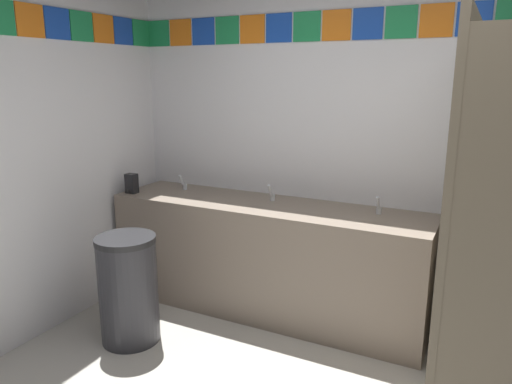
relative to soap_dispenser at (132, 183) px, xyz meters
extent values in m
cube|color=silver|center=(1.87, 0.53, 0.38)|extent=(4.01, 0.08, 2.65)
cube|color=#1E8C4C|center=(-0.03, 0.48, 1.20)|extent=(0.21, 0.01, 0.21)
cube|color=orange|center=(0.20, 0.48, 1.20)|extent=(0.21, 0.01, 0.21)
cube|color=#1947B7|center=(0.42, 0.48, 1.20)|extent=(0.21, 0.01, 0.21)
cube|color=#1E8C4C|center=(0.64, 0.48, 1.20)|extent=(0.21, 0.01, 0.21)
cube|color=orange|center=(0.87, 0.48, 1.20)|extent=(0.21, 0.01, 0.21)
cube|color=#1947B7|center=(1.09, 0.48, 1.20)|extent=(0.21, 0.01, 0.21)
cube|color=#1E8C4C|center=(1.31, 0.48, 1.20)|extent=(0.21, 0.01, 0.21)
cube|color=orange|center=(1.53, 0.48, 1.20)|extent=(0.21, 0.01, 0.21)
cube|color=#1947B7|center=(1.76, 0.48, 1.20)|extent=(0.21, 0.01, 0.21)
cube|color=#1E8C4C|center=(1.98, 0.48, 1.20)|extent=(0.21, 0.01, 0.21)
cube|color=orange|center=(2.20, 0.48, 1.20)|extent=(0.21, 0.01, 0.21)
cube|color=#1947B7|center=(2.42, 0.48, 1.20)|extent=(0.21, 0.01, 0.21)
cube|color=orange|center=(-0.13, -0.71, 1.20)|extent=(0.01, 0.21, 0.21)
cube|color=#1947B7|center=(-0.13, -0.49, 1.20)|extent=(0.01, 0.21, 0.21)
cube|color=#1E8C4C|center=(-0.13, -0.27, 1.20)|extent=(0.01, 0.21, 0.21)
cube|color=orange|center=(-0.13, -0.06, 1.20)|extent=(0.01, 0.21, 0.21)
cube|color=#1947B7|center=(-0.13, 0.16, 1.20)|extent=(0.01, 0.21, 0.21)
cube|color=#1E8C4C|center=(-0.13, 0.38, 1.20)|extent=(0.01, 0.21, 0.21)
cube|color=gray|center=(1.14, 0.18, -0.51)|extent=(2.45, 0.61, 0.86)
cube|color=gray|center=(1.14, 0.47, -0.12)|extent=(2.45, 0.03, 0.08)
cylinder|color=white|center=(0.32, 0.15, -0.13)|extent=(0.34, 0.34, 0.10)
cylinder|color=white|center=(1.14, 0.15, -0.13)|extent=(0.34, 0.34, 0.10)
cylinder|color=white|center=(1.95, 0.15, -0.13)|extent=(0.34, 0.34, 0.10)
cylinder|color=silver|center=(0.32, 0.29, -0.05)|extent=(0.04, 0.04, 0.05)
cylinder|color=silver|center=(0.32, 0.24, 0.02)|extent=(0.02, 0.06, 0.09)
cylinder|color=silver|center=(1.14, 0.29, -0.05)|extent=(0.04, 0.04, 0.05)
cylinder|color=silver|center=(1.14, 0.24, 0.02)|extent=(0.02, 0.06, 0.09)
cylinder|color=silver|center=(1.95, 0.29, -0.05)|extent=(0.04, 0.04, 0.05)
cylinder|color=silver|center=(1.95, 0.24, 0.02)|extent=(0.02, 0.06, 0.09)
cube|color=black|center=(0.00, 0.00, 0.00)|extent=(0.09, 0.07, 0.16)
cylinder|color=black|center=(0.00, -0.04, -0.06)|extent=(0.02, 0.02, 0.03)
cube|color=#726651|center=(2.49, -0.27, 0.09)|extent=(0.04, 1.52, 2.07)
cylinder|color=silver|center=(2.51, -1.02, 0.20)|extent=(0.02, 0.02, 0.10)
cylinder|color=#333338|center=(0.49, -0.64, -0.58)|extent=(0.40, 0.40, 0.72)
cylinder|color=#262628|center=(0.49, -0.64, -0.21)|extent=(0.41, 0.41, 0.04)
camera|label=1|loc=(2.64, -2.97, 0.86)|focal=33.79mm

